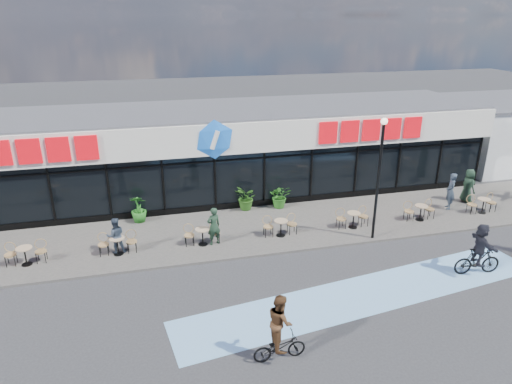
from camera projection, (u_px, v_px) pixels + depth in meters
ground at (247, 287)px, 16.59m from camera, size 120.00×120.00×0.00m
sidewalk at (225, 232)px, 20.64m from camera, size 44.00×5.00×0.10m
bike_lane at (367, 294)px, 16.13m from camera, size 14.17×4.13×0.01m
building at (206, 151)px, 24.72m from camera, size 30.60×6.57×4.75m
neighbour_building at (509, 130)px, 30.41m from camera, size 9.20×7.20×4.11m
lamp_post at (379, 170)px, 18.88m from camera, size 0.28×0.28×5.32m
bistro_set_1 at (26, 253)px, 17.78m from camera, size 1.54×0.62×0.90m
bistro_set_2 at (118, 243)px, 18.56m from camera, size 1.54×0.62×0.90m
bistro_set_3 at (202, 234)px, 19.34m from camera, size 1.54×0.62×0.90m
bistro_set_4 at (280, 225)px, 20.12m from camera, size 1.54×0.62×0.90m
bistro_set_5 at (353, 218)px, 20.90m from camera, size 1.54×0.62×0.90m
bistro_set_6 at (420, 210)px, 21.68m from camera, size 1.54×0.62×0.90m
bistro_set_7 at (482, 204)px, 22.46m from camera, size 1.54×0.62×0.90m
potted_plant_left at (139, 209)px, 21.36m from camera, size 0.88×0.88×1.30m
potted_plant_mid at (280, 196)px, 22.98m from camera, size 1.25×1.14×1.21m
potted_plant_right at (247, 198)px, 22.69m from camera, size 1.21×1.33×1.26m
patron_left at (214, 226)px, 19.18m from camera, size 0.71×0.58×1.67m
patron_right at (116, 236)px, 18.52m from camera, size 0.81×0.66×1.52m
pedestrian_a at (450, 191)px, 22.73m from camera, size 0.68×0.80×1.86m
pedestrian_b at (468, 185)px, 23.62m from camera, size 0.58×0.88×1.76m
cyclist_a at (479, 252)px, 17.09m from camera, size 1.86×1.56×2.08m
cyclist_c at (280, 333)px, 12.78m from camera, size 1.56×0.83×2.14m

